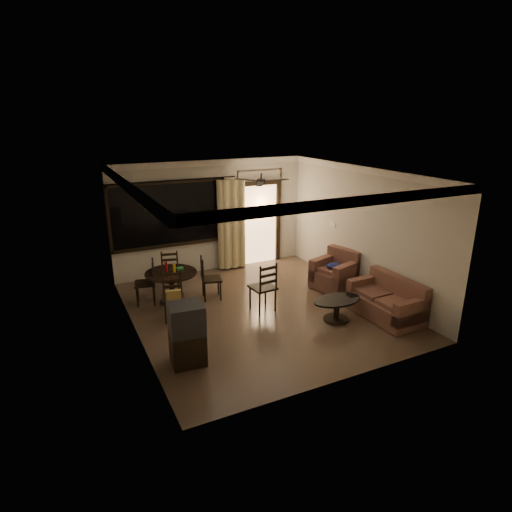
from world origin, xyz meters
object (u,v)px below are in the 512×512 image
coffee_table (337,306)px  tv_cabinet (187,334)px  dining_chair_south (174,305)px  dining_chair_north (171,277)px  sofa (388,302)px  dining_chair_west (146,291)px  side_chair (263,296)px  dining_table (171,278)px  dining_chair_east (211,286)px  armchair (336,273)px

coffee_table → tv_cabinet: bearing=-176.4°
dining_chair_south → tv_cabinet: bearing=-85.0°
dining_chair_north → dining_chair_south: bearing=90.0°
coffee_table → dining_chair_south: bearing=153.6°
dining_chair_north → sofa: size_ratio=0.64×
dining_chair_west → coffee_table: (3.16, -2.44, 0.01)m
dining_chair_north → coffee_table: 3.90m
sofa → dining_chair_south: bearing=154.8°
coffee_table → side_chair: size_ratio=0.95×
dining_chair_north → side_chair: 2.42m
dining_table → dining_chair_west: bearing=159.9°
dining_chair_east → dining_chair_south: 1.20m
dining_chair_south → dining_chair_east: bearing=45.7°
dining_chair_west → dining_chair_east: size_ratio=1.00×
dining_chair_north → coffee_table: size_ratio=0.95×
dining_table → dining_chair_south: dining_chair_south is taller
armchair → tv_cabinet: bearing=-175.5°
dining_chair_east → tv_cabinet: size_ratio=0.92×
dining_chair_north → armchair: dining_chair_north is taller
dining_chair_west → tv_cabinet: tv_cabinet is taller
dining_chair_east → coffee_table: size_ratio=0.95×
coffee_table → armchair: bearing=54.2°
dining_chair_north → tv_cabinet: (-0.60, -3.21, 0.23)m
dining_chair_east → armchair: 2.90m
dining_chair_south → sofa: bearing=-11.4°
dining_chair_east → sofa: bearing=-117.2°
dining_chair_south → tv_cabinet: tv_cabinet is taller
dining_table → dining_chair_north: bearing=77.1°
sofa → armchair: bearing=89.5°
dining_table → dining_chair_west: 0.60m
dining_chair_north → side_chair: bearing=137.9°
tv_cabinet → side_chair: (1.98, 1.22, -0.21)m
sofa → armchair: (-0.00, 1.69, 0.04)m
coffee_table → side_chair: (-1.09, 1.03, 0.02)m
tv_cabinet → armchair: bearing=26.4°
dining_chair_north → armchair: size_ratio=0.88×
tv_cabinet → coffee_table: size_ratio=1.03×
side_chair → tv_cabinet: bearing=26.4°
tv_cabinet → side_chair: side_chair is taller
dining_table → sofa: 4.46m
armchair → side_chair: 2.09m
dining_table → side_chair: 1.99m
tv_cabinet → sofa: (4.05, -0.13, -0.20)m
dining_chair_east → dining_chair_west: bearing=87.1°
tv_cabinet → side_chair: bearing=37.1°
dining_chair_west → side_chair: size_ratio=0.90×
dining_chair_north → sofa: bearing=149.0°
sofa → side_chair: (-2.07, 1.36, -0.00)m
dining_chair_east → coffee_table: 2.76m
dining_chair_west → side_chair: (2.07, -1.41, 0.03)m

